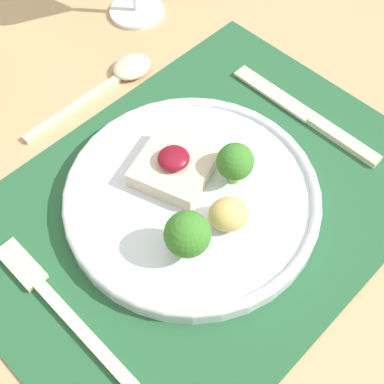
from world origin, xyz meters
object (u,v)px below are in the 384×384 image
object	(u,v)px
knife	(314,120)
fork	(57,304)
spoon	(120,75)
dinner_plate	(193,195)

from	to	relation	value
knife	fork	bearing A→B (deg)	174.99
fork	spoon	distance (m)	0.31
dinner_plate	knife	world-z (taller)	dinner_plate
fork	knife	distance (m)	0.36
dinner_plate	knife	bearing A→B (deg)	-6.59
fork	spoon	xyz separation A→B (m)	(0.24, 0.19, 0.00)
dinner_plate	knife	distance (m)	0.19
dinner_plate	knife	xyz separation A→B (m)	(0.19, -0.02, -0.01)
fork	knife	size ratio (longest dim) A/B	1.00
spoon	fork	bearing A→B (deg)	-144.32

